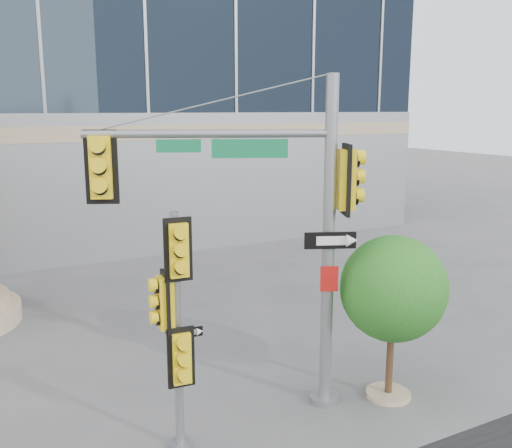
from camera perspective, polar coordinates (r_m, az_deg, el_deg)
name	(u,v)px	position (r m, az deg, el deg)	size (l,w,h in m)	color
ground	(277,422)	(12.11, 2.08, -19.19)	(120.00, 120.00, 0.00)	#545456
main_signal_pole	(268,208)	(11.31, 1.22, 1.61)	(4.98, 2.55, 6.84)	slate
secondary_signal_pole	(176,316)	(10.20, -8.04, -9.09)	(0.77, 0.61, 4.45)	slate
street_tree	(394,292)	(12.46, 13.65, -6.66)	(2.31, 2.25, 3.60)	tan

